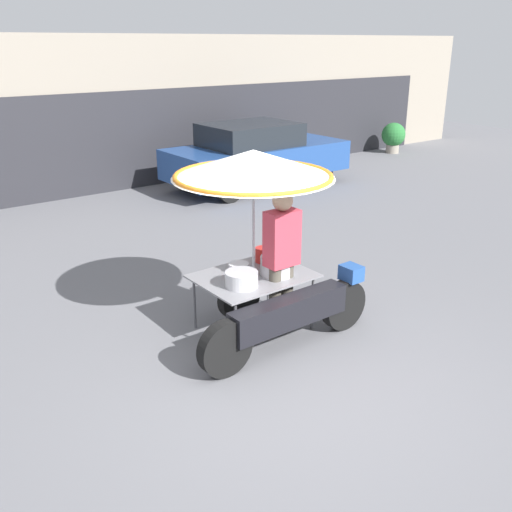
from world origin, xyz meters
name	(u,v)px	position (x,y,z in m)	size (l,w,h in m)	color
ground_plane	(294,380)	(0.00, 0.00, 0.00)	(36.00, 36.00, 0.00)	slate
shopfront_building	(9,118)	(0.00, 9.33, 1.66)	(28.00, 2.06, 3.34)	gray
vendor_motorcycle_cart	(259,200)	(0.36, 1.04, 1.58)	(2.27, 1.77, 2.11)	black
vendor_person	(282,255)	(0.55, 0.87, 0.96)	(0.38, 0.23, 1.70)	#4C473D
parked_car	(256,154)	(4.59, 6.69, 0.76)	(4.23, 1.77, 1.47)	black
potted_plant	(393,136)	(10.49, 7.60, 0.51)	(0.71, 0.71, 0.90)	gray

